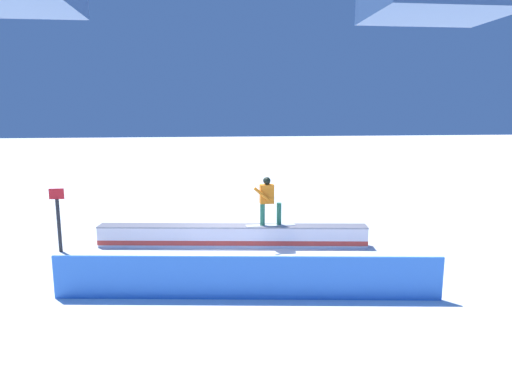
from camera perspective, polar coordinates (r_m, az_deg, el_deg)
The scene contains 5 objects.
ground_plane at distance 13.49m, azimuth -2.98°, elevation -6.87°, with size 120.00×120.00×0.00m, color white.
grind_box at distance 13.41m, azimuth -3.00°, elevation -5.69°, with size 7.94×1.66×0.64m.
snowboarder at distance 13.10m, azimuth 1.52°, elevation -0.94°, with size 1.46×0.43×1.45m.
safety_fence at distance 9.67m, azimuth -1.13°, elevation -10.87°, with size 8.26×0.06×0.95m, color #3879E6.
trail_marker at distance 13.86m, azimuth -23.84°, elevation -3.06°, with size 0.40×0.10×1.83m.
Camera 1 is at (1.00, 12.86, 3.94)m, focal length 31.44 mm.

